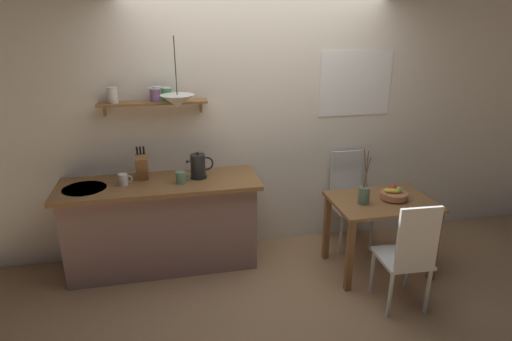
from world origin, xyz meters
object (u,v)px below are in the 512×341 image
fruit_bowl (394,194)px  knife_block (142,167)px  pendant_lamp (177,101)px  coffee_mug_spare (181,177)px  electric_kettle (198,166)px  dining_chair_near (408,254)px  dining_chair_far (349,195)px  coffee_mug_by_sink (123,179)px  twig_vase (364,194)px  dining_table (381,212)px

fruit_bowl → knife_block: size_ratio=0.75×
pendant_lamp → coffee_mug_spare: bearing=-100.6°
electric_kettle → knife_block: bearing=175.0°
fruit_bowl → pendant_lamp: bearing=166.6°
dining_chair_near → dining_chair_far: 1.21m
dining_chair_far → knife_block: size_ratio=3.03×
electric_kettle → coffee_mug_by_sink: bearing=-175.6°
twig_vase → pendant_lamp: 1.85m
dining_chair_far → electric_kettle: size_ratio=3.91×
fruit_bowl → electric_kettle: bearing=163.8°
electric_kettle → knife_block: size_ratio=0.77×
dining_chair_near → dining_chair_far: (0.02, 1.21, 0.01)m
pendant_lamp → electric_kettle: bearing=19.4°
fruit_bowl → coffee_mug_by_sink: 2.48m
knife_block → fruit_bowl: bearing=-13.7°
coffee_mug_spare → dining_chair_far: bearing=6.5°
dining_chair_near → twig_vase: twig_vase is taller
dining_table → coffee_mug_spare: bearing=167.7°
dining_chair_near → coffee_mug_by_sink: coffee_mug_by_sink is taller
dining_table → fruit_bowl: 0.21m
dining_chair_far → knife_block: (-2.10, -0.04, 0.49)m
dining_chair_near → twig_vase: bearing=102.9°
dining_chair_near → coffee_mug_spare: bearing=149.8°
twig_vase → coffee_mug_by_sink: bearing=166.9°
dining_chair_near → electric_kettle: electric_kettle is taller
dining_chair_near → electric_kettle: size_ratio=3.85×
dining_chair_near → twig_vase: 0.66m
dining_chair_far → pendant_lamp: 2.06m
electric_kettle → knife_block: knife_block is taller
dining_chair_far → electric_kettle: 1.65m
twig_vase → coffee_mug_by_sink: 2.17m
coffee_mug_spare → knife_block: bearing=155.2°
dining_chair_far → pendant_lamp: (-1.74, -0.14, 1.10)m
knife_block → pendant_lamp: size_ratio=0.55×
fruit_bowl → electric_kettle: size_ratio=0.97×
knife_block → twig_vase: bearing=-16.8°
coffee_mug_spare → pendant_lamp: pendant_lamp is taller
dining_chair_far → coffee_mug_by_sink: (-2.26, -0.14, 0.41)m
fruit_bowl → pendant_lamp: size_ratio=0.41×
dining_chair_far → pendant_lamp: size_ratio=1.66×
fruit_bowl → electric_kettle: 1.84m
dining_table → coffee_mug_spare: (-1.81, 0.39, 0.35)m
dining_chair_near → pendant_lamp: size_ratio=1.63×
coffee_mug_by_sink → pendant_lamp: pendant_lamp is taller
dining_chair_near → knife_block: size_ratio=2.98×
knife_block → pendant_lamp: (0.36, -0.10, 0.61)m
dining_chair_near → dining_table: bearing=83.2°
dining_chair_near → fruit_bowl: size_ratio=3.96×
dining_table → fruit_bowl: fruit_bowl is taller
dining_table → dining_chair_far: dining_chair_far is taller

